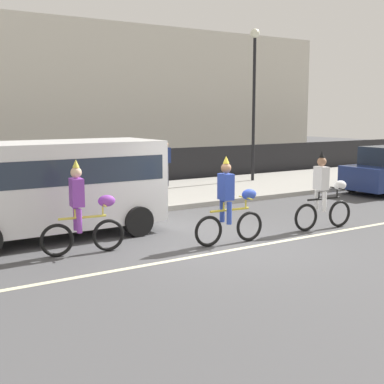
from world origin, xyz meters
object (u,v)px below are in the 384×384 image
(parade_cyclist_purple, at_px, (83,213))
(parade_cyclist_cobalt, at_px, (230,206))
(parked_van_white, at_px, (53,182))
(pedestrian_onlooker, at_px, (166,163))
(street_lamp_post, at_px, (254,82))
(parade_cyclist_zebra, at_px, (324,195))

(parade_cyclist_purple, height_order, parade_cyclist_cobalt, same)
(parade_cyclist_cobalt, relative_size, parked_van_white, 0.38)
(parade_cyclist_cobalt, xyz_separation_m, pedestrian_onlooker, (2.96, 7.74, 0.17))
(parade_cyclist_cobalt, distance_m, parked_van_white, 4.05)
(parade_cyclist_cobalt, height_order, pedestrian_onlooker, parade_cyclist_cobalt)
(parade_cyclist_purple, bearing_deg, pedestrian_onlooker, 48.88)
(parade_cyclist_purple, height_order, parked_van_white, parked_van_white)
(street_lamp_post, bearing_deg, parade_cyclist_cobalt, -132.53)
(parade_cyclist_purple, bearing_deg, parade_cyclist_cobalt, -17.72)
(parade_cyclist_purple, xyz_separation_m, parked_van_white, (0.01, 1.78, 0.44))
(parade_cyclist_zebra, relative_size, street_lamp_post, 0.33)
(parade_cyclist_cobalt, height_order, parade_cyclist_zebra, same)
(parade_cyclist_purple, distance_m, street_lamp_post, 12.00)
(parade_cyclist_purple, relative_size, street_lamp_post, 0.33)
(parade_cyclist_zebra, relative_size, pedestrian_onlooker, 1.19)
(parade_cyclist_cobalt, distance_m, street_lamp_post, 10.41)
(parade_cyclist_zebra, xyz_separation_m, street_lamp_post, (3.88, 7.38, 3.15))
(parade_cyclist_zebra, bearing_deg, parade_cyclist_cobalt, 178.64)
(street_lamp_post, bearing_deg, parked_van_white, -154.63)
(parade_cyclist_purple, relative_size, parked_van_white, 0.38)
(parade_cyclist_purple, height_order, pedestrian_onlooker, parade_cyclist_purple)
(street_lamp_post, bearing_deg, parade_cyclist_purple, -146.69)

